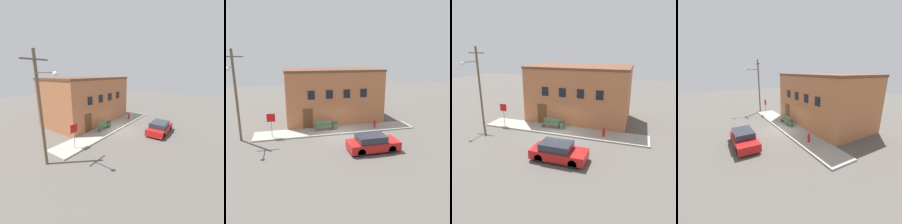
# 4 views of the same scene
# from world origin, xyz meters

# --- Properties ---
(ground_plane) EXTENTS (80.00, 80.00, 0.00)m
(ground_plane) POSITION_xyz_m (0.00, 0.00, 0.00)
(ground_plane) COLOR #56514C
(sidewalk) EXTENTS (16.32, 2.50, 0.13)m
(sidewalk) POSITION_xyz_m (0.00, 1.25, 0.06)
(sidewalk) COLOR #9E998E
(sidewalk) RESTS_ON ground
(brick_building) EXTENTS (10.94, 6.58, 6.10)m
(brick_building) POSITION_xyz_m (0.47, 5.73, 3.05)
(brick_building) COLOR #B26B42
(brick_building) RESTS_ON ground
(fire_hydrant) EXTENTS (0.47, 0.22, 0.85)m
(fire_hydrant) POSITION_xyz_m (4.11, 1.00, 0.55)
(fire_hydrant) COLOR red
(fire_hydrant) RESTS_ON sidewalk
(stop_sign) EXTENTS (0.76, 0.06, 2.24)m
(stop_sign) POSITION_xyz_m (-6.39, 0.73, 1.71)
(stop_sign) COLOR gray
(stop_sign) RESTS_ON sidewalk
(bench) EXTENTS (1.71, 0.44, 0.98)m
(bench) POSITION_xyz_m (-1.33, 1.45, 0.61)
(bench) COLOR #4C6B47
(bench) RESTS_ON sidewalk
(trash_bin) EXTENTS (0.58, 0.58, 0.74)m
(trash_bin) POSITION_xyz_m (-0.18, 1.50, 0.50)
(trash_bin) COLOR #426642
(trash_bin) RESTS_ON sidewalk
(utility_pole) EXTENTS (1.80, 2.29, 8.11)m
(utility_pole) POSITION_xyz_m (-9.13, 0.57, 4.47)
(utility_pole) COLOR brown
(utility_pole) RESTS_ON ground
(parked_car) EXTENTS (4.14, 1.83, 1.38)m
(parked_car) POSITION_xyz_m (1.64, -4.25, 0.67)
(parked_car) COLOR black
(parked_car) RESTS_ON ground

